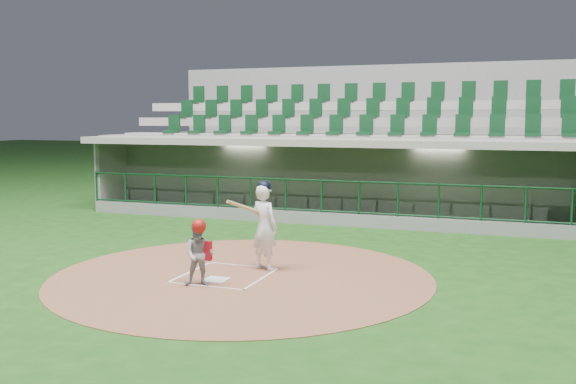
{
  "coord_description": "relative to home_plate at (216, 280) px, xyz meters",
  "views": [
    {
      "loc": [
        5.16,
        -11.08,
        2.98
      ],
      "look_at": [
        0.21,
        2.6,
        1.3
      ],
      "focal_mm": 40.0,
      "sensor_mm": 36.0,
      "label": 1
    }
  ],
  "objects": [
    {
      "name": "ground",
      "position": [
        0.0,
        0.7,
        -0.02
      ],
      "size": [
        120.0,
        120.0,
        0.0
      ],
      "primitive_type": "plane",
      "color": "#174112",
      "rests_on": "ground"
    },
    {
      "name": "batter_box_chalk",
      "position": [
        0.0,
        0.4,
        -0.0
      ],
      "size": [
        1.55,
        1.8,
        0.01
      ],
      "color": "white",
      "rests_on": "ground"
    },
    {
      "name": "dirt_circle",
      "position": [
        0.3,
        0.5,
        -0.02
      ],
      "size": [
        7.2,
        7.2,
        0.01
      ],
      "primitive_type": "cylinder",
      "color": "brown",
      "rests_on": "ground"
    },
    {
      "name": "catcher",
      "position": [
        -0.11,
        -0.42,
        0.58
      ],
      "size": [
        0.66,
        0.59,
        1.2
      ],
      "color": "#99999E",
      "rests_on": "dirt_circle"
    },
    {
      "name": "home_plate",
      "position": [
        0.0,
        0.0,
        0.0
      ],
      "size": [
        0.43,
        0.43,
        0.02
      ],
      "primitive_type": "cube",
      "color": "silver",
      "rests_on": "dirt_circle"
    },
    {
      "name": "seating_deck",
      "position": [
        0.0,
        11.61,
        1.4
      ],
      "size": [
        17.0,
        6.72,
        5.15
      ],
      "color": "slate",
      "rests_on": "ground"
    },
    {
      "name": "dugout_structure",
      "position": [
        0.06,
        8.53,
        0.94
      ],
      "size": [
        16.4,
        3.7,
        3.0
      ],
      "color": "slate",
      "rests_on": "ground"
    },
    {
      "name": "batter",
      "position": [
        0.5,
        1.13,
        0.87
      ],
      "size": [
        0.9,
        0.94,
        1.76
      ],
      "color": "white",
      "rests_on": "dirt_circle"
    }
  ]
}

